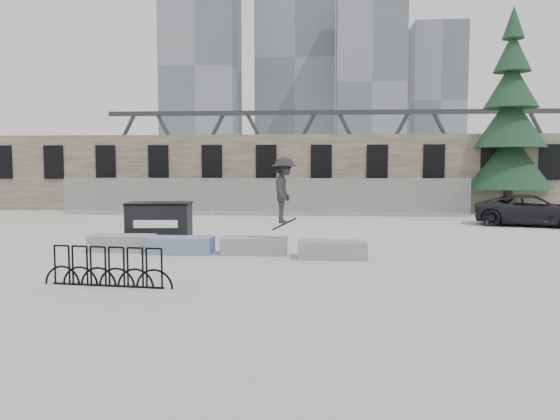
# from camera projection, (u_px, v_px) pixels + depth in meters

# --- Properties ---
(ground) EXTENTS (120.00, 120.00, 0.00)m
(ground) POSITION_uv_depth(u_px,v_px,m) (220.00, 253.00, 17.09)
(ground) COLOR #BABBB6
(ground) RESTS_ON ground
(stone_wall) EXTENTS (36.00, 2.58, 4.50)m
(stone_wall) POSITION_uv_depth(u_px,v_px,m) (268.00, 173.00, 33.04)
(stone_wall) COLOR brown
(stone_wall) RESTS_ON ground
(chainlink_fence) EXTENTS (22.06, 0.06, 2.02)m
(chainlink_fence) POSITION_uv_depth(u_px,v_px,m) (262.00, 196.00, 29.43)
(chainlink_fence) COLOR gray
(chainlink_fence) RESTS_ON ground
(planter_far_left) EXTENTS (2.00, 0.90, 0.51)m
(planter_far_left) POSITION_uv_depth(u_px,v_px,m) (122.00, 242.00, 17.42)
(planter_far_left) COLOR gray
(planter_far_left) RESTS_ON ground
(planter_center_left) EXTENTS (2.00, 0.90, 0.51)m
(planter_center_left) POSITION_uv_depth(u_px,v_px,m) (181.00, 244.00, 16.93)
(planter_center_left) COLOR #3655A3
(planter_center_left) RESTS_ON ground
(planter_center_right) EXTENTS (2.00, 0.90, 0.51)m
(planter_center_right) POSITION_uv_depth(u_px,v_px,m) (254.00, 245.00, 16.83)
(planter_center_right) COLOR gray
(planter_center_right) RESTS_ON ground
(planter_offset) EXTENTS (2.00, 0.90, 0.51)m
(planter_offset) POSITION_uv_depth(u_px,v_px,m) (332.00, 249.00, 16.03)
(planter_offset) COLOR gray
(planter_offset) RESTS_ON ground
(dumpster) EXTENTS (2.30, 1.53, 1.44)m
(dumpster) POSITION_uv_depth(u_px,v_px,m) (159.00, 223.00, 19.08)
(dumpster) COLOR black
(dumpster) RESTS_ON ground
(bike_rack) EXTENTS (3.13, 0.40, 0.90)m
(bike_rack) POSITION_uv_depth(u_px,v_px,m) (107.00, 267.00, 12.30)
(bike_rack) COLOR black
(bike_rack) RESTS_ON ground
(spruce_tree) EXTENTS (4.67, 4.67, 11.50)m
(spruce_tree) POSITION_uv_depth(u_px,v_px,m) (510.00, 128.00, 30.56)
(spruce_tree) COLOR #38281E
(spruce_tree) RESTS_ON ground
(skyline_towers) EXTENTS (58.00, 28.00, 48.00)m
(skyline_towers) POSITION_uv_depth(u_px,v_px,m) (300.00, 74.00, 108.68)
(skyline_towers) COLOR slate
(skyline_towers) RESTS_ON ground
(truss_bridge) EXTENTS (70.00, 3.00, 9.80)m
(truss_bridge) POSITION_uv_depth(u_px,v_px,m) (373.00, 154.00, 70.69)
(truss_bridge) COLOR #2D3033
(truss_bridge) RESTS_ON ground
(suv) EXTENTS (5.45, 3.75, 1.39)m
(suv) POSITION_uv_depth(u_px,v_px,m) (533.00, 210.00, 24.55)
(suv) COLOR black
(suv) RESTS_ON ground
(skateboarder) EXTENTS (0.79, 1.32, 2.21)m
(skateboarder) POSITION_uv_depth(u_px,v_px,m) (284.00, 190.00, 16.41)
(skateboarder) COLOR #242426
(skateboarder) RESTS_ON ground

